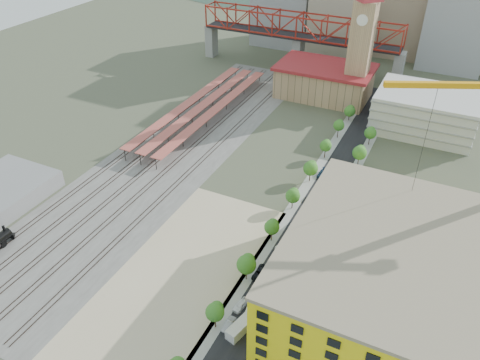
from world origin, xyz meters
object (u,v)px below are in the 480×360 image
at_px(site_trailer_b, 254,308).
at_px(site_trailer_d, 305,221).
at_px(construction_building, 396,280).
at_px(site_trailer_c, 291,244).
at_px(site_trailer_a, 244,324).
at_px(car_0, 241,305).
at_px(clock_tower, 363,32).

height_order(site_trailer_b, site_trailer_d, site_trailer_d).
distance_m(construction_building, site_trailer_c, 28.86).
relative_size(site_trailer_c, site_trailer_d, 0.98).
xyz_separation_m(site_trailer_a, site_trailer_d, (0.00, 37.38, 0.03)).
bearing_deg(construction_building, site_trailer_a, -145.85).
xyz_separation_m(site_trailer_a, car_0, (-3.00, 4.56, -0.49)).
bearing_deg(site_trailer_d, site_trailer_a, -74.62).
distance_m(site_trailer_b, site_trailer_d, 32.57).
relative_size(site_trailer_a, site_trailer_b, 1.01).
bearing_deg(site_trailer_d, site_trailer_c, -74.62).
distance_m(site_trailer_c, site_trailer_d, 10.21).
height_order(clock_tower, site_trailer_d, clock_tower).
bearing_deg(site_trailer_b, site_trailer_a, -99.26).
distance_m(site_trailer_a, site_trailer_c, 27.17).
bearing_deg(site_trailer_d, car_0, -79.85).
bearing_deg(construction_building, car_0, -155.73).
relative_size(site_trailer_a, site_trailer_d, 0.98).
bearing_deg(site_trailer_a, site_trailer_b, 104.49).
height_order(site_trailer_c, car_0, site_trailer_c).
bearing_deg(car_0, clock_tower, 102.16).
distance_m(construction_building, site_trailer_b, 30.12).
distance_m(site_trailer_b, site_trailer_c, 22.36).
relative_size(site_trailer_b, site_trailer_c, 0.98).
bearing_deg(site_trailer_b, clock_tower, 84.80).
relative_size(site_trailer_b, car_0, 2.00).
relative_size(clock_tower, site_trailer_d, 5.48).
relative_size(construction_building, site_trailer_c, 5.44).
bearing_deg(site_trailer_c, construction_building, -0.33).
bearing_deg(clock_tower, site_trailer_a, -86.11).
relative_size(clock_tower, site_trailer_b, 5.68).
bearing_deg(site_trailer_c, clock_tower, 114.86).
xyz_separation_m(site_trailer_c, car_0, (-3.00, -22.61, -0.49)).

